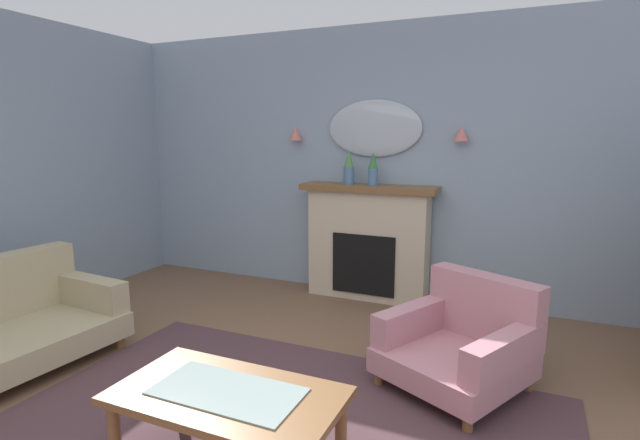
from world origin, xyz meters
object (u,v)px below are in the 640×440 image
at_px(mantel_vase_centre, 349,168).
at_px(wall_sconce_left, 296,134).
at_px(wall_mirror, 374,128).
at_px(wall_sconce_right, 461,133).
at_px(fireplace, 368,243).
at_px(mantel_vase_left, 373,169).
at_px(armchair_by_coffee_table, 463,341).
at_px(coffee_table, 228,403).

bearing_deg(mantel_vase_centre, wall_sconce_left, 169.54).
height_order(wall_mirror, wall_sconce_right, wall_mirror).
bearing_deg(fireplace, mantel_vase_left, -29.53).
height_order(wall_mirror, armchair_by_coffee_table, wall_mirror).
xyz_separation_m(fireplace, mantel_vase_left, (0.05, -0.03, 0.75)).
distance_m(wall_mirror, wall_sconce_left, 0.85).
bearing_deg(mantel_vase_centre, wall_mirror, 40.36).
distance_m(wall_sconce_left, coffee_table, 3.32).
bearing_deg(wall_mirror, coffee_table, -85.80).
bearing_deg(wall_mirror, mantel_vase_left, -73.61).
bearing_deg(coffee_table, wall_mirror, 94.20).
bearing_deg(mantel_vase_left, coffee_table, -86.58).
bearing_deg(coffee_table, wall_sconce_left, 110.33).
relative_size(wall_sconce_right, coffee_table, 0.13).
height_order(wall_mirror, coffee_table, wall_mirror).
distance_m(mantel_vase_centre, wall_sconce_left, 0.74).
xyz_separation_m(wall_mirror, coffee_table, (0.21, -2.92, -1.33)).
xyz_separation_m(wall_sconce_right, armchair_by_coffee_table, (0.28, -1.51, -1.35)).
relative_size(mantel_vase_centre, wall_sconce_left, 2.40).
relative_size(wall_sconce_left, wall_sconce_right, 1.00).
height_order(mantel_vase_centre, armchair_by_coffee_table, mantel_vase_centre).
distance_m(fireplace, coffee_table, 2.80).
distance_m(mantel_vase_centre, armchair_by_coffee_table, 2.17).
distance_m(wall_sconce_right, coffee_table, 3.21).
relative_size(wall_sconce_left, coffee_table, 0.13).
height_order(fireplace, mantel_vase_left, mantel_vase_left).
distance_m(wall_sconce_left, armchair_by_coffee_table, 2.83).
height_order(wall_sconce_left, coffee_table, wall_sconce_left).
bearing_deg(wall_sconce_left, wall_sconce_right, 0.00).
xyz_separation_m(mantel_vase_left, wall_sconce_right, (0.80, 0.12, 0.34)).
relative_size(wall_mirror, coffee_table, 0.87).
xyz_separation_m(wall_mirror, wall_sconce_right, (0.85, -0.05, -0.05)).
distance_m(mantel_vase_left, armchair_by_coffee_table, 2.03).
bearing_deg(wall_sconce_left, coffee_table, -69.67).
bearing_deg(wall_sconce_right, wall_mirror, 176.63).
relative_size(mantel_vase_centre, wall_sconce_right, 2.40).
height_order(wall_sconce_right, coffee_table, wall_sconce_right).
distance_m(mantel_vase_centre, wall_sconce_right, 1.11).
height_order(mantel_vase_left, coffee_table, mantel_vase_left).
bearing_deg(coffee_table, armchair_by_coffee_table, 56.25).
distance_m(fireplace, wall_mirror, 1.15).
distance_m(mantel_vase_left, wall_sconce_left, 0.97).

